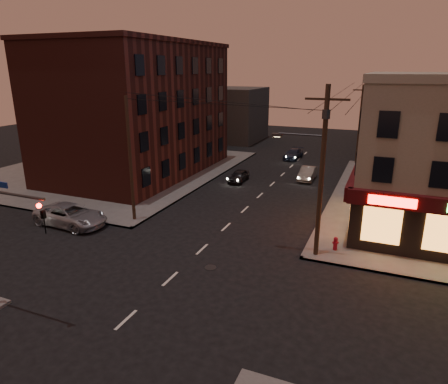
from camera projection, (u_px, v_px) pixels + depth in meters
The scene contains 14 objects.
ground at pixel (170, 279), 21.69m from camera, with size 120.00×120.00×0.00m, color black.
sidewalk_nw at pixel (116, 169), 45.01m from camera, with size 24.00×28.00×0.15m, color #514F4C.
brick_apartment at pixel (138, 111), 41.76m from camera, with size 12.00×20.00×13.00m, color #4C1E18.
bg_building_ne_a at pixel (424, 131), 48.97m from camera, with size 10.00×12.00×7.00m, color #3F3D3A.
bg_building_nw at pixel (232, 114), 62.26m from camera, with size 9.00×10.00×8.00m, color #3F3D3A.
bg_building_ne_b at pixel (404, 121), 62.19m from camera, with size 8.00×8.00×6.00m, color #3F3D3A.
utility_pole_main at pixel (320, 164), 22.62m from camera, with size 4.20×0.44×10.00m.
utility_pole_far at pixel (360, 125), 45.99m from camera, with size 0.26×0.26×9.00m, color #382619.
utility_pole_west at pixel (130, 160), 28.52m from camera, with size 0.24×0.24×9.00m, color #382619.
suv_cross at pixel (71, 215), 28.85m from camera, with size 2.56×5.55×1.54m, color gray.
sedan_near at pixel (239, 176), 39.97m from camera, with size 1.38×3.43×1.17m, color black.
sedan_mid at pixel (308, 173), 40.63m from camera, with size 1.38×3.96×1.30m, color slate.
sedan_far at pixel (293, 154), 49.94m from camera, with size 1.69×4.16×1.21m, color #1B2336.
fire_hydrant at pixel (335, 243), 24.67m from camera, with size 0.39×0.39×0.86m.
Camera 1 is at (10.12, -16.67, 10.99)m, focal length 32.00 mm.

